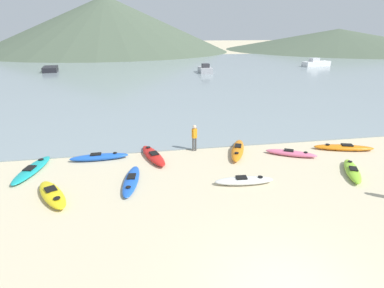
% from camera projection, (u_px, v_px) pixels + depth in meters
% --- Properties ---
extents(bay_water, '(160.00, 70.00, 0.06)m').
position_uv_depth(bay_water, '(159.00, 72.00, 49.63)').
color(bay_water, gray).
rests_on(bay_water, ground_plane).
extents(far_hill_left, '(76.64, 76.64, 16.59)m').
position_uv_depth(far_hill_left, '(107.00, 24.00, 95.11)').
color(far_hill_left, '#4C5B47').
rests_on(far_hill_left, ground_plane).
extents(far_hill_midleft, '(77.32, 77.32, 6.93)m').
position_uv_depth(far_hill_midleft, '(338.00, 39.00, 104.12)').
color(far_hill_midleft, '#4C5B47').
rests_on(far_hill_midleft, ground_plane).
extents(kayak_on_sand_0, '(1.83, 3.24, 0.41)m').
position_uv_depth(kayak_on_sand_0, '(238.00, 150.00, 16.78)').
color(kayak_on_sand_0, orange).
rests_on(kayak_on_sand_0, ground_plane).
extents(kayak_on_sand_1, '(3.04, 0.67, 0.38)m').
position_uv_depth(kayak_on_sand_1, '(99.00, 157.00, 15.88)').
color(kayak_on_sand_1, blue).
rests_on(kayak_on_sand_1, ground_plane).
extents(kayak_on_sand_2, '(1.77, 2.70, 0.37)m').
position_uv_depth(kayak_on_sand_2, '(352.00, 171.00, 14.34)').
color(kayak_on_sand_2, '#8CCC2D').
rests_on(kayak_on_sand_2, ground_plane).
extents(kayak_on_sand_3, '(1.95, 2.77, 0.39)m').
position_uv_depth(kayak_on_sand_3, '(52.00, 194.00, 12.26)').
color(kayak_on_sand_3, yellow).
rests_on(kayak_on_sand_3, ground_plane).
extents(kayak_on_sand_4, '(1.52, 3.14, 0.38)m').
position_uv_depth(kayak_on_sand_4, '(153.00, 155.00, 16.08)').
color(kayak_on_sand_4, red).
rests_on(kayak_on_sand_4, ground_plane).
extents(kayak_on_sand_5, '(2.71, 0.86, 0.35)m').
position_uv_depth(kayak_on_sand_5, '(244.00, 181.00, 13.42)').
color(kayak_on_sand_5, white).
rests_on(kayak_on_sand_5, ground_plane).
extents(kayak_on_sand_6, '(2.66, 1.76, 0.34)m').
position_uv_depth(kayak_on_sand_6, '(291.00, 153.00, 16.42)').
color(kayak_on_sand_6, '#E5668C').
rests_on(kayak_on_sand_6, ground_plane).
extents(kayak_on_sand_7, '(1.44, 3.32, 0.31)m').
position_uv_depth(kayak_on_sand_7, '(32.00, 169.00, 14.54)').
color(kayak_on_sand_7, teal).
rests_on(kayak_on_sand_7, ground_plane).
extents(kayak_on_sand_8, '(3.39, 1.55, 0.35)m').
position_uv_depth(kayak_on_sand_8, '(344.00, 147.00, 17.21)').
color(kayak_on_sand_8, orange).
rests_on(kayak_on_sand_8, ground_plane).
extents(kayak_on_sand_9, '(1.02, 3.06, 0.29)m').
position_uv_depth(kayak_on_sand_9, '(131.00, 181.00, 13.49)').
color(kayak_on_sand_9, blue).
rests_on(kayak_on_sand_9, ground_plane).
extents(person_near_waterline, '(0.31, 0.23, 1.54)m').
position_uv_depth(person_near_waterline, '(194.00, 136.00, 16.85)').
color(person_near_waterline, '#4C4C4C').
rests_on(person_near_waterline, ground_plane).
extents(moored_boat_0, '(6.06, 3.06, 1.54)m').
position_uv_depth(moored_boat_0, '(316.00, 63.00, 56.52)').
color(moored_boat_0, white).
rests_on(moored_boat_0, bay_water).
extents(moored_boat_1, '(2.84, 4.88, 0.77)m').
position_uv_depth(moored_boat_1, '(50.00, 69.00, 49.53)').
color(moored_boat_1, black).
rests_on(moored_boat_1, bay_water).
extents(moored_boat_2, '(2.07, 3.90, 1.46)m').
position_uv_depth(moored_boat_2, '(205.00, 69.00, 47.94)').
color(moored_boat_2, '#B2B2B7').
rests_on(moored_boat_2, bay_water).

